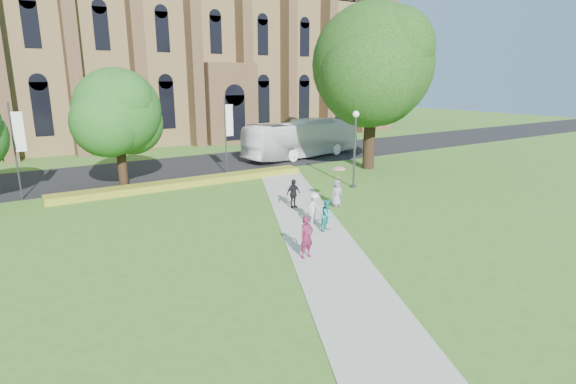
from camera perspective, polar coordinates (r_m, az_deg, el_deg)
ground at (r=22.03m, az=4.56°, el=-5.27°), size 160.00×160.00×0.00m
road at (r=39.29m, az=-13.39°, el=3.11°), size 160.00×10.00×0.02m
footpath at (r=22.78m, az=3.03°, el=-4.53°), size 15.58×28.54×0.04m
flower_hedge at (r=32.31m, az=-12.67°, el=1.18°), size 18.00×1.40×0.45m
cathedral at (r=60.85m, az=-11.42°, el=19.32°), size 52.60×18.25×28.00m
streetlamp at (r=30.83m, az=8.50°, el=6.55°), size 0.44×0.44×5.24m
large_tree at (r=37.60m, az=10.68°, el=15.58°), size 9.60×9.60×13.20m
street_tree_1 at (r=31.74m, az=-20.87°, el=9.51°), size 5.60×5.60×8.05m
banner_pole_0 at (r=35.16m, az=-7.77°, el=7.67°), size 0.70×0.10×6.00m
banner_pole_1 at (r=31.91m, az=-31.23°, el=5.08°), size 0.70×0.10×6.00m
tour_coach at (r=42.88m, az=1.87°, el=6.78°), size 12.86×4.81×3.50m
pedestrian_0 at (r=18.76m, az=2.38°, el=-5.74°), size 0.69×0.49×1.80m
pedestrian_1 at (r=22.14m, az=5.02°, el=-2.95°), size 0.92×0.82×1.56m
pedestrian_2 at (r=23.23m, az=3.38°, el=-2.03°), size 1.20×0.98×1.61m
pedestrian_3 at (r=25.86m, az=0.67°, el=-0.21°), size 1.04×0.54×1.69m
pedestrian_4 at (r=26.44m, az=6.24°, el=-0.13°), size 0.77×0.52×1.55m
parasol at (r=26.37m, az=6.47°, el=2.34°), size 0.81×0.81×0.70m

